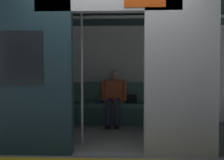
# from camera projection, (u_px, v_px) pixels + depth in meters

# --- Properties ---
(ground_plane) EXTENTS (60.00, 60.00, 0.00)m
(ground_plane) POSITION_uv_depth(u_px,v_px,m) (108.00, 155.00, 3.81)
(ground_plane) COLOR gray
(train_car) EXTENTS (6.40, 2.64, 2.35)m
(train_car) POSITION_uv_depth(u_px,v_px,m) (108.00, 52.00, 4.91)
(train_car) COLOR silver
(train_car) RESTS_ON ground_plane
(bench_seat) EXTENTS (2.62, 0.44, 0.47)m
(bench_seat) POSITION_uv_depth(u_px,v_px,m) (114.00, 108.00, 5.92)
(bench_seat) COLOR #4C7566
(bench_seat) RESTS_ON ground_plane
(person_seated) EXTENTS (0.55, 0.68, 1.20)m
(person_seated) POSITION_uv_depth(u_px,v_px,m) (114.00, 94.00, 5.85)
(person_seated) COLOR #CC5933
(person_seated) RESTS_ON ground_plane
(handbag) EXTENTS (0.26, 0.15, 0.17)m
(handbag) POSITION_uv_depth(u_px,v_px,m) (131.00, 99.00, 5.96)
(handbag) COLOR black
(handbag) RESTS_ON bench_seat
(book) EXTENTS (0.21, 0.26, 0.03)m
(book) POSITION_uv_depth(u_px,v_px,m) (99.00, 102.00, 5.98)
(book) COLOR #26598C
(book) RESTS_ON bench_seat
(grab_pole_door) EXTENTS (0.04, 0.04, 2.21)m
(grab_pole_door) POSITION_uv_depth(u_px,v_px,m) (82.00, 77.00, 4.28)
(grab_pole_door) COLOR silver
(grab_pole_door) RESTS_ON ground_plane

